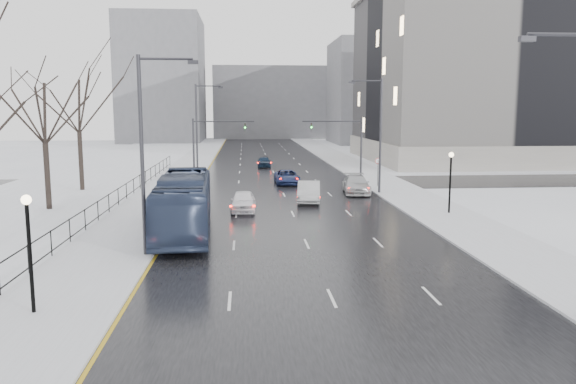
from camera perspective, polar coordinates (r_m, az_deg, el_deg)
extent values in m
cube|color=black|center=(68.49, -1.58, 2.22)|extent=(16.00, 150.00, 0.04)
cube|color=black|center=(56.59, -0.98, 0.92)|extent=(130.00, 10.00, 0.04)
cube|color=silver|center=(68.77, -10.36, 2.17)|extent=(5.00, 150.00, 0.16)
cube|color=silver|center=(69.79, 7.07, 2.33)|extent=(5.00, 150.00, 0.16)
cube|color=white|center=(70.40, -18.07, 2.01)|extent=(14.00, 150.00, 0.12)
cube|color=black|center=(39.67, -18.44, -0.71)|extent=(0.04, 70.00, 0.05)
cube|color=black|center=(39.83, -18.37, -2.13)|extent=(0.04, 70.00, 0.05)
cylinder|color=black|center=(39.76, -18.40, -1.56)|extent=(0.06, 0.06, 1.30)
cylinder|color=#2D2D33|center=(20.95, 26.39, 14.14)|extent=(2.60, 0.12, 0.12)
cube|color=#2D2D33|center=(20.32, 23.11, 14.11)|extent=(0.50, 0.25, 0.18)
cylinder|color=#2D2D33|center=(49.48, 9.38, 5.52)|extent=(0.20, 0.20, 10.00)
cylinder|color=#2D2D33|center=(49.19, 8.01, 11.13)|extent=(2.60, 0.12, 0.12)
cube|color=#2D2D33|center=(48.92, 6.50, 11.00)|extent=(0.50, 0.25, 0.18)
cylinder|color=#2D2D33|center=(28.56, -14.61, 3.32)|extent=(0.20, 0.20, 10.00)
cylinder|color=#2D2D33|center=(28.36, -12.32, 13.08)|extent=(2.60, 0.12, 0.12)
cube|color=#2D2D33|center=(28.20, -9.63, 12.87)|extent=(0.50, 0.25, 0.18)
cylinder|color=#2D2D33|center=(60.27, -9.26, 6.02)|extent=(0.20, 0.20, 10.00)
cylinder|color=#2D2D33|center=(60.17, -8.12, 10.62)|extent=(2.60, 0.12, 0.12)
cube|color=#2D2D33|center=(60.10, -6.86, 10.50)|extent=(0.50, 0.25, 0.18)
cylinder|color=black|center=(22.05, -24.72, -6.12)|extent=(0.14, 0.14, 4.00)
sphere|color=#FFE5B2|center=(21.65, -25.06, -0.73)|extent=(0.36, 0.36, 0.36)
cylinder|color=black|center=(40.96, 16.14, 0.73)|extent=(0.14, 0.14, 4.00)
sphere|color=#FFE5B2|center=(40.74, 16.26, 3.66)|extent=(0.36, 0.36, 0.36)
cylinder|color=#2D2D33|center=(57.37, 7.44, 4.20)|extent=(0.20, 0.20, 6.50)
cylinder|color=#2D2D33|center=(56.70, 4.51, 7.18)|extent=(6.00, 0.12, 0.12)
imported|color=#2D2D33|center=(56.43, 2.38, 6.58)|extent=(0.15, 0.18, 0.90)
sphere|color=#19FF33|center=(56.28, 2.40, 6.57)|extent=(0.16, 0.16, 0.16)
cylinder|color=#2D2D33|center=(56.39, -9.56, 4.08)|extent=(0.20, 0.20, 6.50)
cylinder|color=#2D2D33|center=(56.06, -6.55, 7.13)|extent=(6.00, 0.12, 0.12)
imported|color=#2D2D33|center=(56.03, -4.38, 6.55)|extent=(0.15, 0.18, 0.90)
sphere|color=#19FF33|center=(55.88, -4.38, 6.54)|extent=(0.16, 0.16, 0.16)
cylinder|color=#2D2D33|center=(53.83, 9.11, 1.92)|extent=(0.06, 0.06, 2.50)
cylinder|color=white|center=(53.72, 9.14, 3.14)|extent=(0.60, 0.03, 0.60)
torus|color=#B20C0C|center=(53.72, 9.14, 3.14)|extent=(0.58, 0.06, 0.58)
cube|color=gray|center=(88.84, 21.58, 10.80)|extent=(40.00, 30.00, 24.00)
cube|color=gray|center=(88.92, 21.21, 4.04)|extent=(40.60, 30.60, 3.00)
cube|color=slate|center=(126.99, 10.04, 9.91)|extent=(24.00, 20.00, 22.00)
cube|color=slate|center=(134.47, -12.61, 11.03)|extent=(18.00, 22.00, 28.00)
cube|color=slate|center=(148.20, -1.58, 9.03)|extent=(30.00, 18.00, 18.00)
imported|color=#2A3653|center=(33.96, -10.52, -1.21)|extent=(3.61, 12.82, 3.53)
imported|color=white|center=(40.82, -4.56, -0.94)|extent=(1.88, 4.41, 1.49)
imported|color=#B1B2B5|center=(44.81, 2.12, 0.03)|extent=(2.34, 5.20, 1.66)
imported|color=navy|center=(55.64, -0.11, 1.53)|extent=(2.41, 5.03, 1.38)
imported|color=#B0B2B4|center=(49.79, 6.93, 0.77)|extent=(2.71, 5.63, 1.58)
imported|color=#122238|center=(72.02, -2.45, 3.09)|extent=(1.67, 4.07, 1.38)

